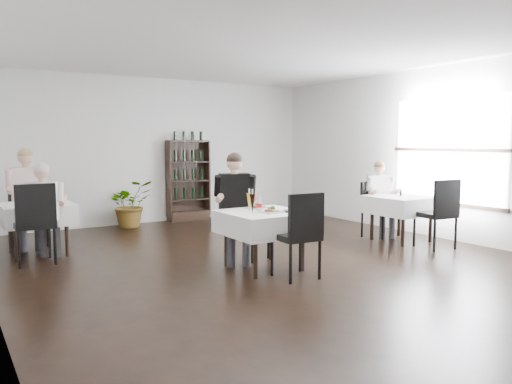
# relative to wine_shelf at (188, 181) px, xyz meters

# --- Properties ---
(room_shell) EXTENTS (9.00, 9.00, 9.00)m
(room_shell) POSITION_rel_wine_shelf_xyz_m (-0.60, -4.31, 0.65)
(room_shell) COLOR black
(room_shell) RESTS_ON ground
(window_right) EXTENTS (0.06, 2.30, 1.85)m
(window_right) POSITION_rel_wine_shelf_xyz_m (2.88, -4.31, 0.65)
(window_right) COLOR white
(window_right) RESTS_ON room_shell
(wine_shelf) EXTENTS (0.90, 0.28, 1.75)m
(wine_shelf) POSITION_rel_wine_shelf_xyz_m (0.00, 0.00, 0.00)
(wine_shelf) COLOR black
(wine_shelf) RESTS_ON ground
(main_table) EXTENTS (1.03, 1.03, 0.77)m
(main_table) POSITION_rel_wine_shelf_xyz_m (-0.90, -4.31, -0.23)
(main_table) COLOR black
(main_table) RESTS_ON ground
(left_table) EXTENTS (0.98, 0.98, 0.77)m
(left_table) POSITION_rel_wine_shelf_xyz_m (-3.30, -1.81, -0.23)
(left_table) COLOR black
(left_table) RESTS_ON ground
(right_table) EXTENTS (0.98, 0.98, 0.77)m
(right_table) POSITION_rel_wine_shelf_xyz_m (2.10, -4.01, -0.23)
(right_table) COLOR black
(right_table) RESTS_ON ground
(potted_tree) EXTENTS (0.89, 0.78, 0.93)m
(potted_tree) POSITION_rel_wine_shelf_xyz_m (-1.35, -0.20, -0.38)
(potted_tree) COLOR #265F20
(potted_tree) RESTS_ON ground
(main_chair_far) EXTENTS (0.57, 0.58, 0.97)m
(main_chair_far) POSITION_rel_wine_shelf_xyz_m (-0.80, -3.67, -0.29)
(main_chair_far) COLOR black
(main_chair_far) RESTS_ON ground
(main_chair_near) EXTENTS (0.52, 0.53, 1.08)m
(main_chair_near) POSITION_rel_wine_shelf_xyz_m (-0.82, -4.99, -0.23)
(main_chair_near) COLOR black
(main_chair_near) RESTS_ON ground
(left_chair_far) EXTENTS (0.56, 0.56, 1.01)m
(left_chair_far) POSITION_rel_wine_shelf_xyz_m (-3.34, -1.06, -0.27)
(left_chair_far) COLOR black
(left_chair_far) RESTS_ON ground
(left_chair_near) EXTENTS (0.53, 0.53, 1.13)m
(left_chair_near) POSITION_rel_wine_shelf_xyz_m (-3.43, -2.46, -0.20)
(left_chair_near) COLOR black
(left_chair_near) RESTS_ON ground
(right_chair_far) EXTENTS (0.57, 0.57, 0.98)m
(right_chair_far) POSITION_rel_wine_shelf_xyz_m (2.00, -3.45, -0.29)
(right_chair_far) COLOR black
(right_chair_far) RESTS_ON ground
(right_chair_near) EXTENTS (0.57, 0.57, 1.11)m
(right_chair_near) POSITION_rel_wine_shelf_xyz_m (2.10, -4.78, -0.21)
(right_chair_near) COLOR black
(right_chair_near) RESTS_ON ground
(diner_main) EXTENTS (0.68, 0.72, 1.54)m
(diner_main) POSITION_rel_wine_shelf_xyz_m (-1.02, -3.76, 0.05)
(diner_main) COLOR #3A3A41
(diner_main) RESTS_ON ground
(diner_left_far) EXTENTS (0.62, 0.62, 1.59)m
(diner_left_far) POSITION_rel_wine_shelf_xyz_m (-3.34, -1.21, 0.08)
(diner_left_far) COLOR #3A3A41
(diner_left_far) RESTS_ON ground
(diner_left_near) EXTENTS (0.62, 0.65, 1.40)m
(diner_left_near) POSITION_rel_wine_shelf_xyz_m (-3.28, -2.31, -0.03)
(diner_left_near) COLOR #3A3A41
(diner_left_near) RESTS_ON ground
(diner_right_far) EXTENTS (0.57, 0.61, 1.35)m
(diner_right_far) POSITION_rel_wine_shelf_xyz_m (2.11, -3.52, -0.06)
(diner_right_far) COLOR #3A3A41
(diner_right_far) RESTS_ON ground
(plate_far) EXTENTS (0.33, 0.33, 0.09)m
(plate_far) POSITION_rel_wine_shelf_xyz_m (-0.82, -4.04, -0.06)
(plate_far) COLOR white
(plate_far) RESTS_ON main_table
(plate_near) EXTENTS (0.30, 0.30, 0.08)m
(plate_near) POSITION_rel_wine_shelf_xyz_m (-0.88, -4.45, -0.06)
(plate_near) COLOR white
(plate_near) RESTS_ON main_table
(pilsner_dark) EXTENTS (0.07, 0.07, 0.32)m
(pilsner_dark) POSITION_rel_wine_shelf_xyz_m (-1.13, -4.41, 0.05)
(pilsner_dark) COLOR black
(pilsner_dark) RESTS_ON main_table
(pilsner_lager) EXTENTS (0.07, 0.07, 0.31)m
(pilsner_lager) POSITION_rel_wine_shelf_xyz_m (-1.10, -4.27, 0.05)
(pilsner_lager) COLOR gold
(pilsner_lager) RESTS_ON main_table
(coke_bottle) EXTENTS (0.07, 0.07, 0.27)m
(coke_bottle) POSITION_rel_wine_shelf_xyz_m (-0.99, -4.34, 0.03)
(coke_bottle) COLOR silver
(coke_bottle) RESTS_ON main_table
(napkin_cutlery) EXTENTS (0.20, 0.22, 0.02)m
(napkin_cutlery) POSITION_rel_wine_shelf_xyz_m (-0.63, -4.51, -0.07)
(napkin_cutlery) COLOR black
(napkin_cutlery) RESTS_ON main_table
(pepper_mill) EXTENTS (0.04, 0.04, 0.09)m
(pepper_mill) POSITION_rel_wine_shelf_xyz_m (2.13, -3.96, -0.03)
(pepper_mill) COLOR black
(pepper_mill) RESTS_ON right_table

